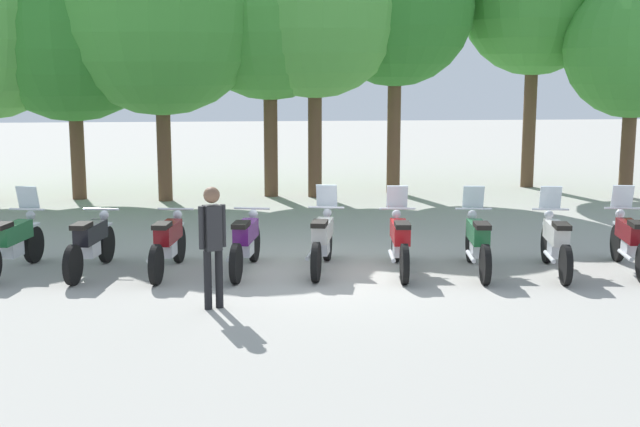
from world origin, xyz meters
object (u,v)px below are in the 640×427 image
Objects in this scene: motorcycle_7 at (556,242)px; tree_4 at (315,9)px; motorcycle_4 at (322,240)px; tree_6 at (534,3)px; motorcycle_0 at (13,242)px; motorcycle_1 at (91,243)px; motorcycle_3 at (246,242)px; tree_7 at (634,49)px; motorcycle_6 at (477,241)px; person_0 at (213,238)px; motorcycle_8 at (630,240)px; tree_5 at (396,9)px; tree_2 at (160,8)px; motorcycle_2 at (168,243)px; tree_1 at (71,26)px; motorcycle_5 at (400,241)px; tree_3 at (269,13)px.

tree_4 is (-3.26, 8.63, 4.31)m from motorcycle_7.
tree_6 reaches higher than motorcycle_4.
motorcycle_1 is (1.27, -0.11, -0.01)m from motorcycle_0.
motorcycle_3 is (2.55, -0.14, 0.00)m from motorcycle_1.
motorcycle_4 is 0.30× the size of tree_6.
motorcycle_1 is 14.73m from tree_7.
motorcycle_0 is 0.30× the size of tree_6.
motorcycle_6 is 4.66m from person_0.
motorcycle_8 reaches higher than motorcycle_3.
motorcycle_1 is at bearing 94.42° from motorcycle_7.
tree_5 is (7.84, 8.38, 4.36)m from motorcycle_0.
tree_2 is 6.10m from tree_5.
person_0 reaches higher than motorcycle_2.
tree_6 is at bearing -6.83° from motorcycle_7.
motorcycle_6 is 12.46m from tree_1.
motorcycle_3 is 13.17m from tree_6.
motorcycle_3 is 5.13m from motorcycle_7.
motorcycle_2 is 0.39× the size of tree_7.
motorcycle_3 is at bearing -75.43° from tree_2.
tree_6 reaches higher than motorcycle_1.
tree_6 reaches higher than motorcycle_5.
tree_7 is at bearing -50.27° from motorcycle_1.
motorcycle_4 is at bearing 88.26° from motorcycle_6.
tree_7 is (6.10, 7.63, 3.30)m from motorcycle_6.
tree_1 is at bearing 28.94° from motorcycle_2.
tree_2 is at bearing 6.18° from motorcycle_1.
tree_2 is at bearing 14.43° from motorcycle_2.
motorcycle_2 is 0.31× the size of tree_3.
motorcycle_1 is 3.83m from motorcycle_4.
tree_7 is (8.65, 7.24, 3.30)m from motorcycle_4.
motorcycle_5 is at bearing 98.87° from person_0.
tree_5 is at bearing 24.12° from motorcycle_8.
tree_6 is at bearing 131.65° from tree_7.
motorcycle_6 is 10.14m from tree_3.
motorcycle_8 is 0.31× the size of tree_5.
motorcycle_0 reaches higher than motorcycle_3.
motorcycle_0 is at bearing 99.52° from motorcycle_4.
motorcycle_2 is at bearing 176.70° from person_0.
tree_7 is at bearing -2.65° from tree_2.
motorcycle_5 reaches higher than motorcycle_2.
tree_4 reaches higher than motorcycle_6.
motorcycle_0 is at bearing -149.25° from person_0.
motorcycle_3 is 1.00× the size of motorcycle_7.
motorcycle_3 is 0.31× the size of tree_3.
motorcycle_7 is 11.77m from tree_2.
motorcycle_1 is at bearing -93.94° from tree_2.
person_0 is at bearing 115.73° from motorcycle_7.
motorcycle_2 is at bearing -103.46° from tree_3.
motorcycle_4 and motorcycle_8 have the same top height.
person_0 is 11.59m from tree_1.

